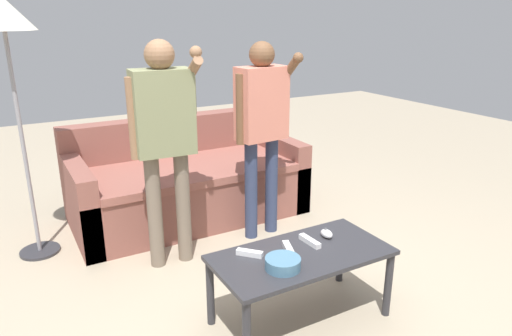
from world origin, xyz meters
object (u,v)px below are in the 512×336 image
at_px(game_remote_wand_near, 288,249).
at_px(game_remote_nunchuk, 327,234).
at_px(player_right, 262,118).
at_px(couch, 186,183).
at_px(snack_bowl, 283,263).
at_px(coffee_table, 301,262).
at_px(player_left, 164,129).
at_px(game_remote_wand_far, 310,241).
at_px(floor_lamp, 4,28).
at_px(game_remote_wand_spare, 250,253).

bearing_deg(game_remote_wand_near, game_remote_nunchuk, 6.32).
bearing_deg(player_right, game_remote_nunchuk, -97.43).
xyz_separation_m(couch, snack_bowl, (-0.17, -1.81, 0.17)).
xyz_separation_m(coffee_table, game_remote_wand_near, (-0.05, 0.05, 0.07)).
relative_size(player_left, game_remote_wand_near, 9.80).
distance_m(player_left, game_remote_wand_far, 1.18).
xyz_separation_m(couch, player_left, (-0.40, -0.74, 0.68)).
bearing_deg(floor_lamp, snack_bowl, -58.30).
bearing_deg(snack_bowl, player_right, 64.86).
height_order(player_left, game_remote_wand_spare, player_left).
bearing_deg(player_left, player_right, 5.86).
relative_size(coffee_table, game_remote_wand_near, 6.33).
relative_size(coffee_table, player_left, 0.65).
height_order(game_remote_nunchuk, player_right, player_right).
bearing_deg(game_remote_wand_spare, game_remote_nunchuk, -3.51).
distance_m(game_remote_nunchuk, floor_lamp, 2.38).
bearing_deg(couch, snack_bowl, -95.37).
xyz_separation_m(coffee_table, snack_bowl, (-0.18, -0.09, 0.09)).
height_order(couch, player_right, player_right).
bearing_deg(snack_bowl, game_remote_wand_spare, 112.45).
bearing_deg(floor_lamp, game_remote_wand_near, -52.93).
height_order(couch, coffee_table, couch).
bearing_deg(coffee_table, player_right, 71.25).
xyz_separation_m(floor_lamp, game_remote_wand_far, (1.32, -1.52, -1.14)).
bearing_deg(game_remote_nunchuk, player_right, 82.57).
xyz_separation_m(player_left, game_remote_wand_spare, (0.15, -0.87, -0.52)).
bearing_deg(game_remote_nunchuk, floor_lamp, 133.90).
relative_size(couch, snack_bowl, 10.27).
bearing_deg(player_left, game_remote_nunchuk, -54.32).
bearing_deg(game_remote_wand_near, coffee_table, -43.74).
bearing_deg(game_remote_wand_far, snack_bowl, -150.86).
bearing_deg(game_remote_wand_spare, snack_bowl, -67.55).
bearing_deg(coffee_table, game_remote_nunchuk, 19.75).
height_order(floor_lamp, game_remote_wand_far, floor_lamp).
xyz_separation_m(floor_lamp, game_remote_wand_near, (1.17, -1.54, -1.14)).
distance_m(player_right, game_remote_wand_spare, 1.24).
bearing_deg(floor_lamp, player_left, -37.03).
xyz_separation_m(player_right, player_left, (-0.78, -0.08, 0.02)).
distance_m(snack_bowl, game_remote_wand_spare, 0.22).
height_order(couch, floor_lamp, floor_lamp).
bearing_deg(game_remote_nunchuk, couch, 98.45).
bearing_deg(game_remote_nunchuk, coffee_table, -160.25).
bearing_deg(couch, player_right, -60.48).
height_order(game_remote_wand_near, game_remote_wand_spare, same).
height_order(coffee_table, player_left, player_left).
relative_size(floor_lamp, player_right, 1.20).
relative_size(game_remote_wand_far, game_remote_wand_spare, 1.25).
height_order(floor_lamp, game_remote_wand_near, floor_lamp).
height_order(coffee_table, game_remote_nunchuk, game_remote_nunchuk).
bearing_deg(game_remote_nunchuk, player_left, 125.68).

